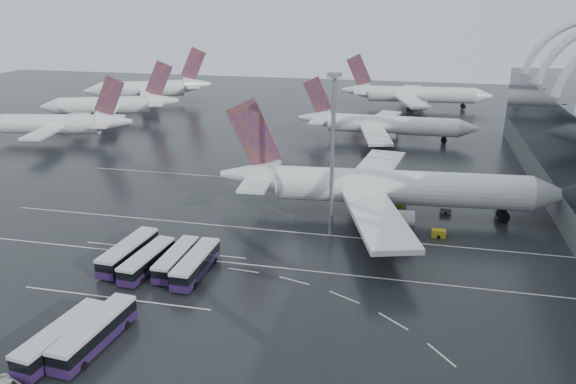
% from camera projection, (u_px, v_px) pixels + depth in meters
% --- Properties ---
extents(ground, '(420.00, 420.00, 0.00)m').
position_uv_depth(ground, '(308.00, 265.00, 86.91)').
color(ground, black).
rests_on(ground, ground).
extents(lane_marking_near, '(120.00, 0.25, 0.01)m').
position_uv_depth(lane_marking_near, '(305.00, 270.00, 85.07)').
color(lane_marking_near, silver).
rests_on(lane_marking_near, ground).
extents(lane_marking_mid, '(120.00, 0.25, 0.01)m').
position_uv_depth(lane_marking_mid, '(321.00, 235.00, 97.96)').
color(lane_marking_mid, silver).
rests_on(lane_marking_mid, ground).
extents(lane_marking_far, '(120.00, 0.25, 0.01)m').
position_uv_depth(lane_marking_far, '(342.00, 185.00, 123.75)').
color(lane_marking_far, silver).
rests_on(lane_marking_far, ground).
extents(bus_bay_line_south, '(28.00, 0.25, 0.01)m').
position_uv_depth(bus_bay_line_south, '(115.00, 298.00, 77.24)').
color(bus_bay_line_south, silver).
rests_on(bus_bay_line_south, ground).
extents(bus_bay_line_north, '(28.00, 0.25, 0.01)m').
position_uv_depth(bus_bay_line_north, '(164.00, 250.00, 91.98)').
color(bus_bay_line_north, silver).
rests_on(bus_bay_line_north, ground).
extents(airliner_main, '(64.66, 56.53, 21.89)m').
position_uv_depth(airliner_main, '(383.00, 188.00, 105.00)').
color(airliner_main, white).
rests_on(airliner_main, ground).
extents(airliner_gate_b, '(51.25, 46.27, 17.86)m').
position_uv_depth(airliner_gate_b, '(383.00, 125.00, 161.75)').
color(airliner_gate_b, white).
rests_on(airliner_gate_b, ground).
extents(airliner_gate_c, '(55.26, 50.90, 19.69)m').
position_uv_depth(airliner_gate_c, '(413.00, 95.00, 209.72)').
color(airliner_gate_c, white).
rests_on(airliner_gate_c, ground).
extents(jet_remote_west, '(43.59, 35.26, 18.99)m').
position_uv_depth(jet_remote_west, '(61.00, 124.00, 160.78)').
color(jet_remote_west, white).
rests_on(jet_remote_west, ground).
extents(jet_remote_mid, '(44.14, 35.95, 19.77)m').
position_uv_depth(jet_remote_mid, '(113.00, 105.00, 188.14)').
color(jet_remote_mid, white).
rests_on(jet_remote_mid, ground).
extents(jet_remote_far, '(46.08, 37.68, 21.24)m').
position_uv_depth(jet_remote_far, '(151.00, 89.00, 219.77)').
color(jet_remote_far, white).
rests_on(jet_remote_far, ground).
extents(bus_row_near_a, '(3.88, 13.64, 3.32)m').
position_uv_depth(bus_row_near_a, '(129.00, 252.00, 86.97)').
color(bus_row_near_a, '#24133C').
rests_on(bus_row_near_a, ground).
extents(bus_row_near_b, '(3.71, 12.65, 3.07)m').
position_uv_depth(bus_row_near_b, '(147.00, 260.00, 84.49)').
color(bus_row_near_b, '#24133C').
rests_on(bus_row_near_b, ground).
extents(bus_row_near_c, '(2.91, 12.08, 2.97)m').
position_uv_depth(bus_row_near_c, '(176.00, 259.00, 85.02)').
color(bus_row_near_c, '#24133C').
rests_on(bus_row_near_c, ground).
extents(bus_row_near_d, '(3.17, 12.97, 3.19)m').
position_uv_depth(bus_row_near_d, '(196.00, 264.00, 83.31)').
color(bus_row_near_d, '#24133C').
rests_on(bus_row_near_d, ground).
extents(bus_row_far_b, '(4.49, 13.39, 3.23)m').
position_uv_depth(bus_row_far_b, '(62.00, 338.00, 65.14)').
color(bus_row_far_b, '#24133C').
rests_on(bus_row_far_b, ground).
extents(bus_row_far_c, '(4.11, 13.71, 3.33)m').
position_uv_depth(bus_row_far_c, '(95.00, 333.00, 65.98)').
color(bus_row_far_c, '#24133C').
rests_on(bus_row_far_c, ground).
extents(floodlight_mast, '(2.14, 2.14, 27.94)m').
position_uv_depth(floodlight_mast, '(333.00, 136.00, 92.31)').
color(floodlight_mast, gray).
rests_on(floodlight_mast, ground).
extents(gse_cart_belly_a, '(2.41, 1.42, 1.31)m').
position_uv_depth(gse_cart_belly_a, '(439.00, 233.00, 96.85)').
color(gse_cart_belly_a, '#B39917').
rests_on(gse_cart_belly_a, ground).
extents(gse_cart_belly_b, '(2.08, 1.23, 1.14)m').
position_uv_depth(gse_cart_belly_b, '(446.00, 210.00, 107.56)').
color(gse_cart_belly_b, slate).
rests_on(gse_cart_belly_b, ground).
extents(gse_cart_belly_c, '(2.10, 1.24, 1.14)m').
position_uv_depth(gse_cart_belly_c, '(387.00, 234.00, 96.59)').
color(gse_cart_belly_c, '#B39917').
rests_on(gse_cart_belly_c, ground).
extents(gse_cart_belly_d, '(2.40, 1.42, 1.31)m').
position_uv_depth(gse_cart_belly_d, '(502.00, 215.00, 105.21)').
color(gse_cart_belly_d, slate).
rests_on(gse_cart_belly_d, ground).
extents(gse_cart_belly_e, '(2.03, 1.20, 1.10)m').
position_uv_depth(gse_cart_belly_e, '(398.00, 206.00, 109.67)').
color(gse_cart_belly_e, '#B39917').
rests_on(gse_cart_belly_e, ground).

